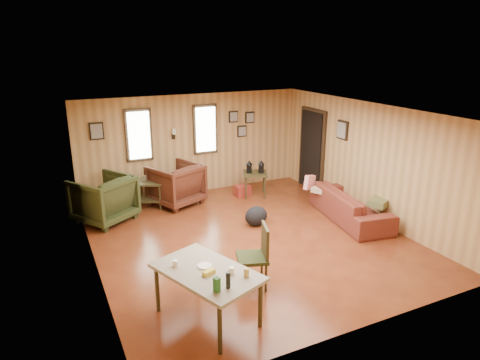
% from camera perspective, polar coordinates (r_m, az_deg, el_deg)
% --- Properties ---
extents(room, '(5.54, 6.04, 2.44)m').
position_cam_1_polar(room, '(8.02, 1.48, 0.97)').
color(room, brown).
rests_on(room, ground).
extents(sofa, '(0.98, 2.23, 0.84)m').
position_cam_1_polar(sofa, '(9.14, 14.52, -2.66)').
color(sofa, maroon).
rests_on(sofa, ground).
extents(recliner_brown, '(1.30, 1.26, 1.04)m').
position_cam_1_polar(recliner_brown, '(9.79, -8.57, -0.30)').
color(recliner_brown, '#4D2417').
rests_on(recliner_brown, ground).
extents(recliner_green, '(1.39, 1.37, 1.06)m').
position_cam_1_polar(recliner_green, '(9.17, -17.73, -2.15)').
color(recliner_green, '#2B3317').
rests_on(recliner_green, ground).
extents(end_table, '(0.75, 0.72, 0.74)m').
position_cam_1_polar(end_table, '(9.75, -11.87, -1.21)').
color(end_table, '#3B351A').
rests_on(end_table, ground).
extents(side_table, '(0.73, 0.73, 0.89)m').
position_cam_1_polar(side_table, '(10.19, 2.02, 1.13)').
color(side_table, '#3B351A').
rests_on(side_table, ground).
extents(cooler, '(0.38, 0.29, 0.26)m').
position_cam_1_polar(cooler, '(10.33, 0.32, -1.39)').
color(cooler, maroon).
rests_on(cooler, ground).
extents(backpack, '(0.57, 0.51, 0.40)m').
position_cam_1_polar(backpack, '(8.64, 2.17, -4.84)').
color(backpack, black).
rests_on(backpack, ground).
extents(sofa_pillows, '(1.15, 1.81, 0.38)m').
position_cam_1_polar(sofa_pillows, '(9.26, 13.87, -1.77)').
color(sofa_pillows, brown).
rests_on(sofa_pillows, sofa).
extents(dining_table, '(1.30, 1.63, 0.93)m').
position_cam_1_polar(dining_table, '(5.68, -4.38, -12.53)').
color(dining_table, gray).
rests_on(dining_table, ground).
extents(dining_chair, '(0.56, 0.56, 0.98)m').
position_cam_1_polar(dining_chair, '(6.44, 2.32, -9.69)').
color(dining_chair, '#2B3317').
rests_on(dining_chair, ground).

